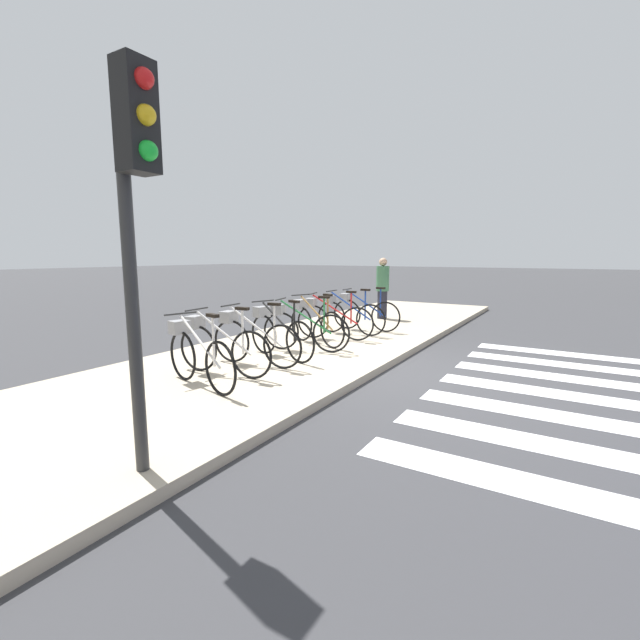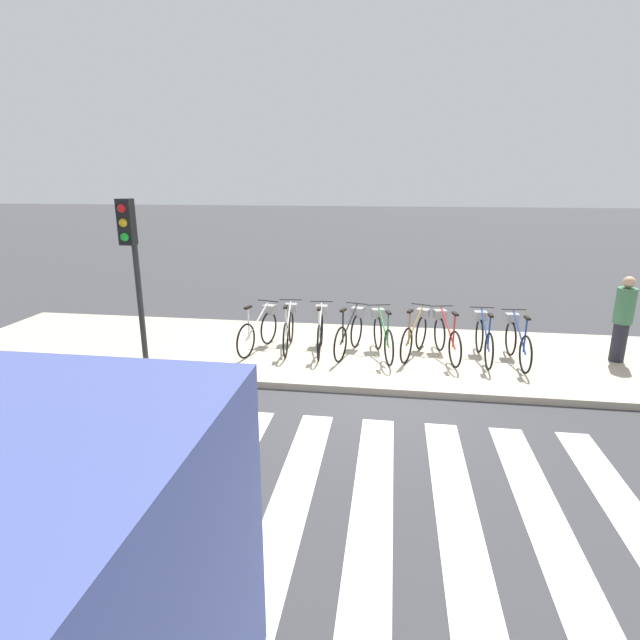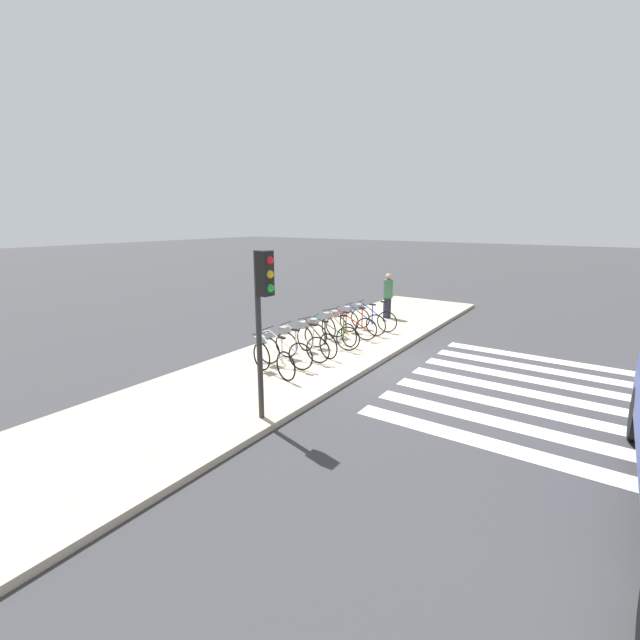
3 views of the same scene
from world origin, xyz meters
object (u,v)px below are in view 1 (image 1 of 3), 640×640
object	(u,v)px
parked_bicycle_3	(277,332)
traffic_light	(135,187)
parked_bicycle_2	(251,337)
parked_bicycle_5	(313,321)
parked_bicycle_8	(362,311)
parked_bicycle_0	(196,353)
parked_bicycle_4	(301,326)
parked_bicycle_7	(347,314)
parked_bicycle_6	(330,318)
pedestrian	(383,287)
parked_bicycle_1	(218,344)

from	to	relation	value
parked_bicycle_3	traffic_light	size ratio (longest dim) A/B	0.52
parked_bicycle_3	parked_bicycle_2	bearing A→B (deg)	174.80
parked_bicycle_5	parked_bicycle_8	xyz separation A→B (m)	(1.85, -0.15, 0.00)
parked_bicycle_0	parked_bicycle_5	size ratio (longest dim) A/B	1.03
parked_bicycle_4	parked_bicycle_2	bearing A→B (deg)	174.95
parked_bicycle_3	parked_bicycle_7	bearing A→B (deg)	0.55
parked_bicycle_6	parked_bicycle_0	bearing A→B (deg)	-178.64
parked_bicycle_5	parked_bicycle_6	xyz separation A→B (m)	(0.57, -0.06, 0.00)
parked_bicycle_0	parked_bicycle_6	xyz separation A→B (m)	(3.65, 0.09, 0.00)
parked_bicycle_6	pedestrian	world-z (taller)	pedestrian
parked_bicycle_4	parked_bicycle_7	bearing A→B (deg)	2.33
parked_bicycle_5	pedestrian	distance (m)	3.79
parked_bicycle_7	parked_bicycle_6	bearing A→B (deg)	179.26
parked_bicycle_8	pedestrian	bearing A→B (deg)	9.49
parked_bicycle_1	parked_bicycle_5	distance (m)	2.52
parked_bicycle_0	pedestrian	xyz separation A→B (m)	(6.84, 0.31, 0.41)
parked_bicycle_6	parked_bicycle_8	world-z (taller)	same
parked_bicycle_1	traffic_light	bearing A→B (deg)	-146.07
parked_bicycle_5	parked_bicycle_8	size ratio (longest dim) A/B	0.95
parked_bicycle_6	pedestrian	size ratio (longest dim) A/B	0.98
parked_bicycle_6	parked_bicycle_1	bearing A→B (deg)	178.65
parked_bicycle_0	parked_bicycle_1	distance (m)	0.58
parked_bicycle_2	parked_bicycle_8	distance (m)	3.72
parked_bicycle_5	parked_bicycle_4	bearing A→B (deg)	-167.42
parked_bicycle_2	parked_bicycle_6	world-z (taller)	same
parked_bicycle_2	parked_bicycle_3	xyz separation A→B (m)	(0.60, -0.05, 0.00)
parked_bicycle_3	parked_bicycle_8	distance (m)	3.12
parked_bicycle_0	parked_bicycle_2	size ratio (longest dim) A/B	0.98
parked_bicycle_5	parked_bicycle_1	bearing A→B (deg)	179.66
parked_bicycle_2	parked_bicycle_8	size ratio (longest dim) A/B	1.00
parked_bicycle_0	parked_bicycle_8	world-z (taller)	same
parked_bicycle_0	traffic_light	bearing A→B (deg)	-141.55
parked_bicycle_3	parked_bicycle_4	xyz separation A→B (m)	(0.62, -0.05, 0.00)
parked_bicycle_4	parked_bicycle_0	bearing A→B (deg)	179.99
pedestrian	traffic_light	distance (m)	8.91
parked_bicycle_4	parked_bicycle_6	xyz separation A→B (m)	(1.21, 0.09, 0.00)
pedestrian	parked_bicycle_5	bearing A→B (deg)	-177.47
parked_bicycle_0	parked_bicycle_3	xyz separation A→B (m)	(1.81, 0.05, 0.00)
parked_bicycle_1	parked_bicycle_8	bearing A→B (deg)	-2.20
parked_bicycle_1	traffic_light	world-z (taller)	traffic_light
parked_bicycle_8	parked_bicycle_6	bearing A→B (deg)	175.74
parked_bicycle_7	pedestrian	distance (m)	2.54
parked_bicycle_4	parked_bicycle_8	size ratio (longest dim) A/B	0.97
parked_bicycle_3	parked_bicycle_6	distance (m)	1.83
parked_bicycle_4	parked_bicycle_5	distance (m)	0.66
parked_bicycle_2	parked_bicycle_3	world-z (taller)	same
parked_bicycle_5	traffic_light	size ratio (longest dim) A/B	0.51
parked_bicycle_1	parked_bicycle_4	bearing A→B (deg)	-4.85
parked_bicycle_0	parked_bicycle_3	world-z (taller)	same
parked_bicycle_8	parked_bicycle_7	bearing A→B (deg)	171.62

